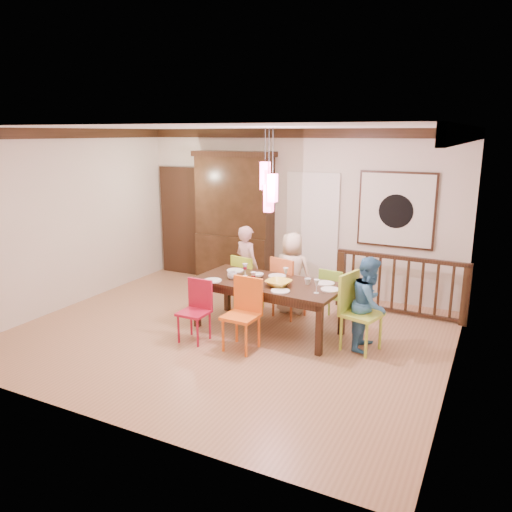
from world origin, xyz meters
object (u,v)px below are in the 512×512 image
at_px(person_far_left, 247,266).
at_px(person_far_mid, 292,273).
at_px(balustrade, 400,284).
at_px(chair_far_left, 249,278).
at_px(dining_table, 268,287).
at_px(chair_end_right, 362,308).
at_px(china_hutch, 234,219).
at_px(person_end_right, 369,303).

relative_size(person_far_left, person_far_mid, 1.03).
distance_m(balustrade, person_far_mid, 1.72).
bearing_deg(chair_far_left, dining_table, 144.47).
distance_m(chair_end_right, balustrade, 1.61).
bearing_deg(person_far_mid, china_hutch, -36.09).
bearing_deg(chair_end_right, chair_far_left, 84.70).
height_order(person_far_mid, person_end_right, person_far_mid).
bearing_deg(person_end_right, dining_table, 90.73).
bearing_deg(person_end_right, person_far_left, 69.50).
bearing_deg(chair_end_right, dining_table, 102.14).
height_order(china_hutch, person_end_right, china_hutch).
height_order(dining_table, chair_end_right, chair_end_right).
distance_m(china_hutch, person_far_mid, 1.99).
bearing_deg(dining_table, balustrade, 48.03).
height_order(china_hutch, person_far_left, china_hutch).
relative_size(china_hutch, person_end_right, 1.98).
relative_size(china_hutch, person_far_mid, 1.90).
xyz_separation_m(person_far_left, person_far_mid, (0.80, 0.02, -0.02)).
bearing_deg(person_far_mid, dining_table, 85.47).
bearing_deg(balustrade, china_hutch, 175.53).
distance_m(dining_table, person_far_mid, 0.86).
distance_m(chair_far_left, person_far_mid, 0.72).
height_order(chair_far_left, balustrade, balustrade).
xyz_separation_m(china_hutch, person_far_left, (0.80, -1.03, -0.57)).
distance_m(chair_far_left, balustrade, 2.41).
bearing_deg(china_hutch, dining_table, -49.82).
height_order(balustrade, person_end_right, person_end_right).
relative_size(dining_table, balustrade, 1.06).
relative_size(chair_far_left, chair_end_right, 0.89).
bearing_deg(balustrade, person_far_left, -162.09).
bearing_deg(chair_end_right, person_end_right, -18.12).
relative_size(dining_table, china_hutch, 0.88).
height_order(dining_table, balustrade, balustrade).
distance_m(chair_end_right, person_end_right, 0.13).
bearing_deg(person_far_left, person_end_right, -175.76).
distance_m(dining_table, china_hutch, 2.53).
xyz_separation_m(balustrade, person_end_right, (-0.12, -1.49, 0.13)).
distance_m(person_far_mid, person_end_right, 1.67).
bearing_deg(chair_far_left, person_end_right, 173.23).
height_order(person_far_left, person_far_mid, person_far_left).
distance_m(chair_end_right, china_hutch, 3.62).
bearing_deg(chair_far_left, chair_end_right, 170.08).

